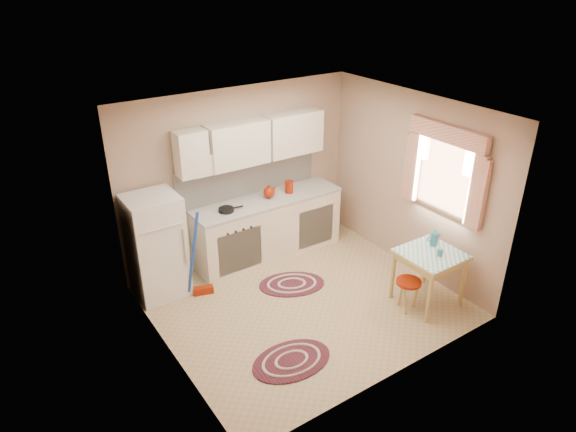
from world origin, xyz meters
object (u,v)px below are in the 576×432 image
at_px(fridge, 156,246).
at_px(table, 428,278).
at_px(base_cabinets, 268,228).
at_px(stool, 407,295).

bearing_deg(fridge, table, -37.39).
relative_size(base_cabinets, table, 3.12).
distance_m(fridge, table, 3.50).
height_order(base_cabinets, table, base_cabinets).
relative_size(fridge, table, 1.94).
xyz_separation_m(base_cabinets, stool, (0.73, -2.14, -0.23)).
bearing_deg(table, fridge, 142.61).
height_order(base_cabinets, stool, base_cabinets).
bearing_deg(table, base_cabinets, 116.05).
bearing_deg(fridge, base_cabinets, 1.68).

